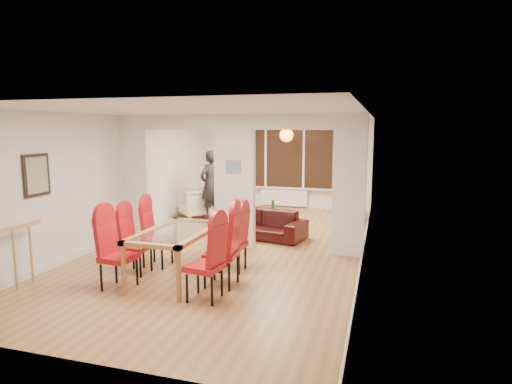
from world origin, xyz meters
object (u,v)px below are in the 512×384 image
at_px(person, 210,185).
at_px(bowl, 266,210).
at_px(dining_chair_la, 118,252).
at_px(dining_chair_ra, 204,261).
at_px(dining_chair_lb, 136,242).
at_px(dining_chair_rb, 221,248).
at_px(dining_chair_rc, 232,240).
at_px(television, 349,210).
at_px(dining_chair_lc, 157,235).
at_px(bottle, 273,205).
at_px(dining_table, 177,255).
at_px(armchair, 196,202).
at_px(coffee_table, 275,216).
at_px(sofa, 259,223).

distance_m(person, bowl, 1.59).
distance_m(dining_chair_la, dining_chair_ra, 1.37).
bearing_deg(dining_chair_lb, dining_chair_la, -79.74).
relative_size(dining_chair_rb, dining_chair_rc, 1.11).
xyz_separation_m(dining_chair_rb, television, (1.48, 5.00, -0.28)).
bearing_deg(person, dining_chair_lc, 29.11).
height_order(dining_chair_rc, bottle, dining_chair_rc).
relative_size(dining_table, dining_chair_lb, 1.63).
bearing_deg(dining_chair_rb, person, 110.77).
distance_m(dining_chair_lc, bowl, 4.25).
height_order(dining_chair_la, armchair, dining_chair_la).
height_order(dining_chair_rc, person, person).
bearing_deg(armchair, person, 29.11).
height_order(dining_chair_lb, television, dining_chair_lb).
xyz_separation_m(dining_chair_la, dining_chair_ra, (1.37, -0.03, -0.00)).
bearing_deg(dining_table, dining_chair_lc, 140.23).
height_order(dining_table, bowl, dining_table).
height_order(dining_chair_rb, person, person).
xyz_separation_m(dining_chair_lb, bowl, (0.92, 4.62, -0.27)).
xyz_separation_m(television, bottle, (-1.90, -0.22, 0.08)).
distance_m(dining_table, coffee_table, 4.69).
distance_m(television, bottle, 1.92).
bearing_deg(dining_chair_rb, dining_chair_rc, 91.92).
bearing_deg(dining_chair_lc, dining_chair_la, -97.39).
height_order(dining_chair_la, dining_chair_rc, dining_chair_la).
bearing_deg(television, bowl, 92.61).
bearing_deg(dining_chair_la, dining_chair_rc, 46.78).
distance_m(dining_chair_lb, television, 5.73).
distance_m(dining_chair_rc, coffee_table, 4.06).
height_order(dining_chair_rb, coffee_table, dining_chair_rb).
bearing_deg(coffee_table, dining_chair_lb, -104.34).
xyz_separation_m(sofa, coffee_table, (-0.07, 1.77, -0.18)).
height_order(dining_chair_la, dining_chair_lb, dining_chair_la).
relative_size(dining_chair_lb, television, 1.01).
height_order(dining_chair_rb, bottle, dining_chair_rb).
distance_m(television, coffee_table, 1.85).
bearing_deg(dining_chair_lc, bowl, 72.63).
bearing_deg(sofa, dining_chair_lb, -102.09).
xyz_separation_m(dining_chair_lb, coffee_table, (1.17, 4.59, -0.40)).
relative_size(sofa, coffee_table, 2.07).
relative_size(sofa, television, 1.97).
relative_size(coffee_table, bowl, 4.88).
relative_size(dining_chair_lc, bottle, 3.67).
height_order(dining_chair_la, coffee_table, dining_chair_la).
relative_size(armchair, person, 0.47).
xyz_separation_m(dining_chair_ra, armchair, (-2.45, 5.12, -0.17)).
bearing_deg(dining_table, television, 65.78).
relative_size(dining_chair_la, coffee_table, 1.13).
bearing_deg(person, bottle, 122.16).
bearing_deg(dining_chair_rc, dining_chair_la, -134.94).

